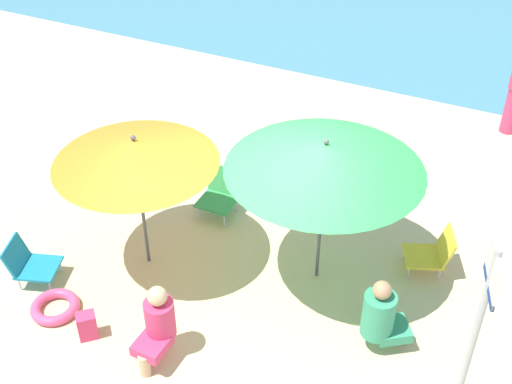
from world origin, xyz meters
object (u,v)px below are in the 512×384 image
umbrella_green (325,157)px  swim_ring (55,307)px  warning_sign (477,327)px  person_b (157,324)px  beach_chair_a (433,252)px  beach_chair_b (221,192)px  beach_chair_c (29,263)px  person_a (382,316)px  beach_bag (87,326)px  umbrella_orange (135,151)px

umbrella_green → swim_ring: (-2.48, -1.84, -1.66)m
warning_sign → person_b: bearing=170.5°
umbrella_green → beach_chair_a: (1.22, 0.68, -1.43)m
umbrella_green → warning_sign: bearing=-38.5°
beach_chair_b → beach_chair_c: 2.60m
person_a → beach_bag: person_a is taller
umbrella_green → swim_ring: 3.51m
beach_chair_a → warning_sign: bearing=85.0°
beach_chair_c → beach_chair_b: bearing=37.9°
umbrella_green → beach_chair_c: size_ratio=3.31×
person_b → warning_sign: bearing=97.4°
beach_chair_a → swim_ring: beach_chair_a is taller
umbrella_orange → beach_chair_a: bearing=22.7°
beach_chair_b → person_a: person_a is taller
umbrella_orange → beach_bag: 1.97m
beach_chair_a → swim_ring: bearing=11.8°
umbrella_green → beach_bag: umbrella_green is taller
person_a → swim_ring: size_ratio=1.68×
umbrella_green → beach_chair_a: size_ratio=3.25×
umbrella_green → person_b: bearing=-119.6°
beach_chair_b → beach_bag: size_ratio=1.85×
beach_bag → warning_sign: bearing=6.9°
beach_chair_a → beach_bag: size_ratio=2.07×
umbrella_orange → warning_sign: bearing=-12.5°
person_a → warning_sign: bearing=-75.9°
person_a → person_b: 2.34m
person_a → person_b: size_ratio=1.01×
beach_chair_c → swim_ring: beach_chair_c is taller
umbrella_green → beach_chair_b: 2.25m
umbrella_orange → person_a: (2.98, -0.07, -1.17)m
umbrella_green → person_a: umbrella_green is taller
beach_bag → beach_chair_c: bearing=159.6°
person_b → warning_sign: (2.96, 0.33, 1.04)m
swim_ring → warning_sign: bearing=4.2°
swim_ring → beach_bag: 0.60m
swim_ring → beach_bag: beach_bag is taller
beach_chair_c → warning_sign: 5.12m
umbrella_green → beach_bag: 3.16m
beach_bag → beach_chair_a: bearing=40.5°
beach_chair_a → person_b: bearing=25.7°
beach_chair_c → person_b: person_b is taller
beach_chair_c → person_a: size_ratio=0.71×
umbrella_orange → beach_chair_b: 1.86m
beach_chair_c → umbrella_green: bearing=7.9°
beach_chair_c → person_a: person_a is taller
swim_ring → umbrella_orange: bearing=67.3°
beach_chair_a → beach_bag: bearing=18.0°
umbrella_green → person_b: umbrella_green is taller
umbrella_orange → beach_chair_b: size_ratio=3.11×
umbrella_orange → person_a: umbrella_orange is taller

